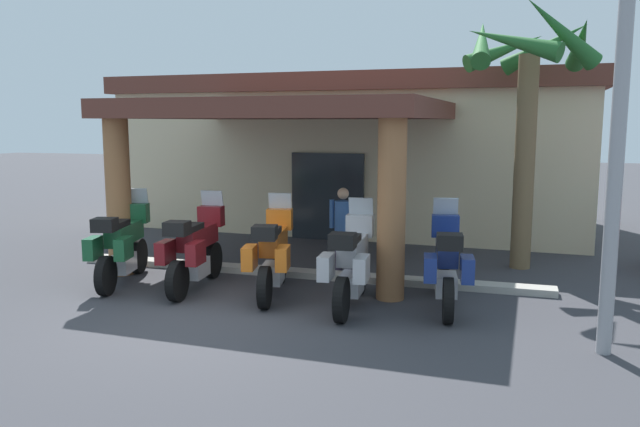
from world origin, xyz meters
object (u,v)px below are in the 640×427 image
(motorcycle_green, at_px, (122,245))
(pedestrian, at_px, (343,224))
(motorcycle_maroon, at_px, (195,249))
(motorcycle_blue, at_px, (447,263))
(motel_building, at_px, (356,150))
(motorcycle_orange, at_px, (272,254))
(motorcycle_silver, at_px, (351,263))
(palm_tree_near_portico, at_px, (529,81))

(motorcycle_green, height_order, pedestrian, pedestrian)
(motorcycle_maroon, height_order, motorcycle_blue, same)
(motel_building, xyz_separation_m, motorcycle_orange, (0.45, -7.49, -1.36))
(motorcycle_silver, bearing_deg, motel_building, 9.61)
(motorcycle_maroon, distance_m, pedestrian, 2.85)
(motorcycle_orange, relative_size, pedestrian, 1.36)
(motorcycle_green, bearing_deg, palm_tree_near_portico, -77.10)
(motorcycle_green, distance_m, pedestrian, 4.01)
(motorcycle_blue, relative_size, palm_tree_near_portico, 0.44)
(motorcycle_maroon, relative_size, pedestrian, 1.37)
(palm_tree_near_portico, bearing_deg, pedestrian, -157.15)
(palm_tree_near_portico, bearing_deg, motorcycle_orange, -140.20)
(motorcycle_orange, bearing_deg, motorcycle_silver, -113.26)
(motorcycle_green, bearing_deg, motorcycle_maroon, -101.28)
(motorcycle_green, relative_size, motorcycle_maroon, 0.99)
(motorcycle_silver, bearing_deg, motorcycle_maroon, 80.99)
(motorcycle_maroon, distance_m, motorcycle_silver, 2.81)
(motel_building, xyz_separation_m, motorcycle_green, (-2.35, -7.57, -1.36))
(motorcycle_green, distance_m, motorcycle_orange, 2.80)
(motorcycle_silver, xyz_separation_m, palm_tree_near_portico, (2.52, 3.55, 2.91))
(motorcycle_orange, height_order, palm_tree_near_portico, palm_tree_near_portico)
(motorcycle_orange, distance_m, motorcycle_blue, 2.80)
(motorcycle_maroon, xyz_separation_m, palm_tree_near_portico, (5.32, 3.29, 2.91))
(motorcycle_orange, bearing_deg, pedestrian, -31.63)
(motorcycle_maroon, relative_size, motorcycle_silver, 1.00)
(motorcycle_silver, bearing_deg, motorcycle_orange, 74.82)
(motel_building, distance_m, motorcycle_green, 8.05)
(motorcycle_maroon, xyz_separation_m, motorcycle_orange, (1.40, 0.03, 0.00))
(pedestrian, bearing_deg, motorcycle_green, 120.43)
(motorcycle_silver, xyz_separation_m, pedestrian, (-0.71, 2.18, 0.23))
(motorcycle_silver, bearing_deg, palm_tree_near_portico, -39.15)
(motorcycle_green, distance_m, palm_tree_near_portico, 8.05)
(pedestrian, distance_m, palm_tree_near_portico, 4.42)
(motel_building, bearing_deg, pedestrian, -76.65)
(motorcycle_blue, distance_m, pedestrian, 2.78)
(motel_building, bearing_deg, motorcycle_green, -105.34)
(motorcycle_green, bearing_deg, motorcycle_silver, -106.33)
(motel_building, xyz_separation_m, motorcycle_silver, (1.85, -7.78, -1.36))
(motorcycle_maroon, height_order, motorcycle_orange, same)
(motel_building, height_order, motorcycle_maroon, motel_building)
(motorcycle_orange, xyz_separation_m, palm_tree_near_portico, (3.92, 3.27, 2.91))
(motorcycle_orange, distance_m, motorcycle_silver, 1.43)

